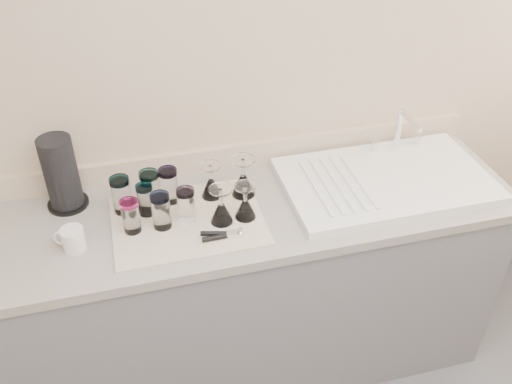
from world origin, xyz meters
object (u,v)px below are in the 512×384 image
object	(u,v)px
tumbler_magenta	(131,216)
goblet_back_right	(243,182)
tumbler_lavender	(186,205)
can_opener	(222,235)
tumbler_extra	(145,199)
tumbler_blue	(161,211)
tumbler_cyan	(150,189)
goblet_back_left	(211,185)
paper_towel_roll	(61,174)
goblet_front_right	(245,206)
tumbler_purple	(169,185)
tumbler_teal	(121,195)
goblet_front_left	(221,210)
white_mug	(72,239)
sink_unit	(386,180)

from	to	relation	value
tumbler_magenta	goblet_back_right	distance (m)	0.45
tumbler_lavender	can_opener	bearing A→B (deg)	-51.76
can_opener	tumbler_extra	bearing A→B (deg)	139.55
tumbler_blue	can_opener	xyz separation A→B (m)	(0.20, -0.12, -0.06)
tumbler_cyan	goblet_back_left	size ratio (longest dim) A/B	1.03
tumbler_cyan	paper_towel_roll	xyz separation A→B (m)	(-0.31, 0.09, 0.06)
goblet_back_right	goblet_front_right	size ratio (longest dim) A/B	1.15
tumbler_cyan	can_opener	bearing A→B (deg)	-49.27
goblet_back_right	paper_towel_roll	world-z (taller)	paper_towel_roll
tumbler_cyan	goblet_back_right	world-z (taller)	goblet_back_right
tumbler_extra	can_opener	xyz separation A→B (m)	(0.24, -0.21, -0.05)
tumbler_lavender	goblet_front_right	xyz separation A→B (m)	(0.21, -0.04, -0.02)
tumbler_purple	can_opener	bearing A→B (deg)	-60.43
tumbler_lavender	goblet_back_left	distance (m)	0.17
tumbler_teal	goblet_front_left	xyz separation A→B (m)	(0.34, -0.16, -0.02)
white_mug	tumbler_lavender	bearing A→B (deg)	6.56
tumbler_extra	goblet_front_right	size ratio (longest dim) A/B	0.88
tumbler_blue	goblet_back_right	size ratio (longest dim) A/B	0.85
can_opener	goblet_front_left	bearing A→B (deg)	78.48
goblet_front_right	tumbler_lavender	bearing A→B (deg)	169.35
sink_unit	goblet_back_right	bearing A→B (deg)	173.12
tumbler_blue	goblet_front_left	world-z (taller)	goblet_front_left
white_mug	can_opener	bearing A→B (deg)	-9.37
goblet_back_left	paper_towel_roll	distance (m)	0.56
tumbler_teal	tumbler_purple	bearing A→B (deg)	5.73
tumbler_cyan	goblet_front_left	size ratio (longest dim) A/B	0.99
sink_unit	tumbler_extra	world-z (taller)	sink_unit
tumbler_cyan	tumbler_teal	bearing A→B (deg)	-174.34
tumbler_cyan	can_opener	distance (m)	0.34
tumbler_magenta	white_mug	distance (m)	0.21
goblet_back_left	paper_towel_roll	world-z (taller)	paper_towel_roll
sink_unit	white_mug	bearing A→B (deg)	-176.34
tumbler_purple	goblet_back_left	world-z (taller)	same
white_mug	tumbler_extra	bearing A→B (deg)	24.68
can_opener	paper_towel_roll	distance (m)	0.64
goblet_back_right	sink_unit	bearing A→B (deg)	-6.88
tumbler_blue	paper_towel_roll	xyz separation A→B (m)	(-0.33, 0.23, 0.06)
goblet_back_left	goblet_front_right	size ratio (longest dim) A/B	1.00
tumbler_purple	tumbler_lavender	size ratio (longest dim) A/B	1.07
tumbler_teal	tumbler_blue	bearing A→B (deg)	-44.42
tumbler_cyan	sink_unit	bearing A→B (deg)	-5.63
tumbler_lavender	tumbler_blue	bearing A→B (deg)	-170.52
tumbler_purple	tumbler_extra	world-z (taller)	tumbler_purple
tumbler_magenta	goblet_back_left	world-z (taller)	goblet_back_left
tumbler_teal	paper_towel_roll	distance (m)	0.24
sink_unit	goblet_front_left	distance (m)	0.69
tumbler_magenta	tumbler_lavender	xyz separation A→B (m)	(0.20, 0.01, 0.00)
goblet_back_left	paper_towel_roll	xyz separation A→B (m)	(-0.54, 0.09, 0.09)
goblet_back_left	goblet_front_right	xyz separation A→B (m)	(0.10, -0.16, -0.00)
tumbler_lavender	can_opener	size ratio (longest dim) A/B	0.89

